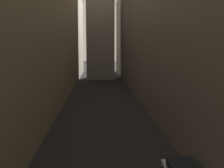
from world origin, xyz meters
The scene contains 3 objects.
ground_plane centered at (0.00, 48.00, 0.00)m, with size 264.00×264.00×0.00m, color black.
building_block_left centered at (-13.44, 50.00, 11.15)m, with size 15.89×108.00×22.29m, color gray.
building_block_right centered at (12.86, 50.00, 11.33)m, with size 14.73×108.00×22.66m, color #60594F.
Camera 1 is at (-0.62, 6.29, 8.22)m, focal length 46.59 mm.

